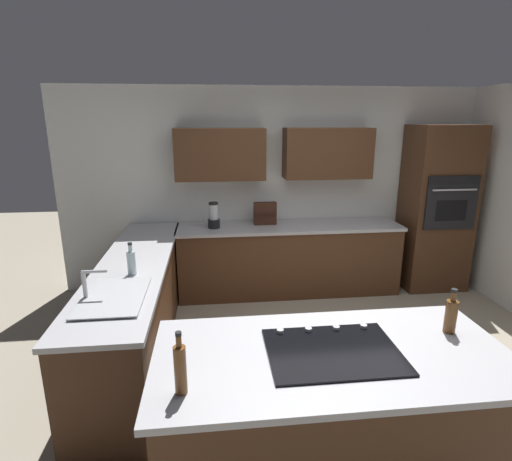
# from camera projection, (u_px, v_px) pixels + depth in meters

# --- Properties ---
(ground_plane) EXTENTS (14.00, 14.00, 0.00)m
(ground_plane) POSITION_uv_depth(u_px,v_px,m) (333.00, 367.00, 3.70)
(ground_plane) COLOR #9E937F
(wall_back) EXTENTS (6.00, 0.44, 2.60)m
(wall_back) POSITION_uv_depth(u_px,v_px,m) (288.00, 181.00, 5.28)
(wall_back) COLOR silver
(wall_back) RESTS_ON ground
(lower_cabinets_back) EXTENTS (2.80, 0.60, 0.86)m
(lower_cabinets_back) POSITION_uv_depth(u_px,v_px,m) (288.00, 260.00, 5.22)
(lower_cabinets_back) COLOR #472B19
(lower_cabinets_back) RESTS_ON ground
(countertop_back) EXTENTS (2.84, 0.64, 0.04)m
(countertop_back) POSITION_uv_depth(u_px,v_px,m) (289.00, 227.00, 5.10)
(countertop_back) COLOR #B2B2B7
(countertop_back) RESTS_ON lower_cabinets_back
(lower_cabinets_side) EXTENTS (0.60, 2.90, 0.86)m
(lower_cabinets_side) POSITION_uv_depth(u_px,v_px,m) (137.00, 307.00, 3.92)
(lower_cabinets_side) COLOR #472B19
(lower_cabinets_side) RESTS_ON ground
(countertop_side) EXTENTS (0.64, 2.94, 0.04)m
(countertop_side) POSITION_uv_depth(u_px,v_px,m) (134.00, 264.00, 3.80)
(countertop_side) COLOR #B2B2B7
(countertop_side) RESTS_ON lower_cabinets_side
(island_base) EXTENTS (1.99, 0.91, 0.86)m
(island_base) POSITION_uv_depth(u_px,v_px,m) (329.00, 420.00, 2.45)
(island_base) COLOR #472B19
(island_base) RESTS_ON ground
(island_top) EXTENTS (2.07, 0.99, 0.04)m
(island_top) POSITION_uv_depth(u_px,v_px,m) (333.00, 355.00, 2.33)
(island_top) COLOR #B2B2B7
(island_top) RESTS_ON island_base
(wall_oven) EXTENTS (0.80, 0.66, 2.13)m
(wall_oven) POSITION_uv_depth(u_px,v_px,m) (436.00, 209.00, 5.26)
(wall_oven) COLOR #472B19
(wall_oven) RESTS_ON ground
(sink_unit) EXTENTS (0.46, 0.70, 0.23)m
(sink_unit) POSITION_uv_depth(u_px,v_px,m) (113.00, 296.00, 3.02)
(sink_unit) COLOR #515456
(sink_unit) RESTS_ON countertop_side
(cooktop) EXTENTS (0.76, 0.56, 0.03)m
(cooktop) POSITION_uv_depth(u_px,v_px,m) (333.00, 350.00, 2.33)
(cooktop) COLOR black
(cooktop) RESTS_ON island_top
(blender) EXTENTS (0.15, 0.15, 0.32)m
(blender) POSITION_uv_depth(u_px,v_px,m) (214.00, 217.00, 4.94)
(blender) COLOR black
(blender) RESTS_ON countertop_back
(spice_rack) EXTENTS (0.29, 0.11, 0.29)m
(spice_rack) POSITION_uv_depth(u_px,v_px,m) (265.00, 213.00, 5.10)
(spice_rack) COLOR #381E14
(spice_rack) RESTS_ON countertop_back
(dish_soap_bottle) EXTENTS (0.07, 0.07, 0.29)m
(dish_soap_bottle) POSITION_uv_depth(u_px,v_px,m) (131.00, 262.00, 3.46)
(dish_soap_bottle) COLOR silver
(dish_soap_bottle) RESTS_ON countertop_side
(oil_bottle) EXTENTS (0.06, 0.06, 0.33)m
(oil_bottle) POSITION_uv_depth(u_px,v_px,m) (180.00, 368.00, 1.95)
(oil_bottle) COLOR brown
(oil_bottle) RESTS_ON island_top
(second_bottle) EXTENTS (0.07, 0.07, 0.29)m
(second_bottle) POSITION_uv_depth(u_px,v_px,m) (451.00, 315.00, 2.52)
(second_bottle) COLOR brown
(second_bottle) RESTS_ON island_top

